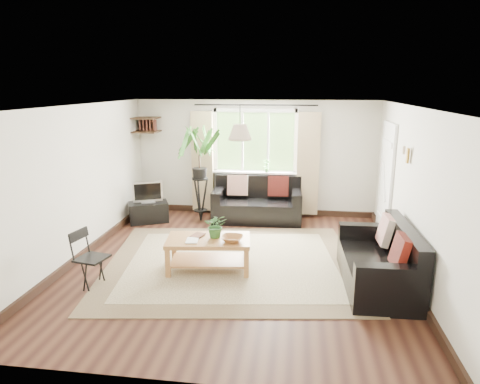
# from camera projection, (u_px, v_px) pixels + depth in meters

# --- Properties ---
(floor) EXTENTS (5.50, 5.50, 0.00)m
(floor) POSITION_uv_depth(u_px,v_px,m) (237.00, 264.00, 6.61)
(floor) COLOR black
(floor) RESTS_ON ground
(ceiling) EXTENTS (5.50, 5.50, 0.00)m
(ceiling) POSITION_uv_depth(u_px,v_px,m) (236.00, 106.00, 6.03)
(ceiling) COLOR white
(ceiling) RESTS_ON floor
(wall_back) EXTENTS (5.00, 0.02, 2.40)m
(wall_back) POSITION_uv_depth(u_px,v_px,m) (255.00, 158.00, 8.96)
(wall_back) COLOR beige
(wall_back) RESTS_ON floor
(wall_front) EXTENTS (5.00, 0.02, 2.40)m
(wall_front) POSITION_uv_depth(u_px,v_px,m) (191.00, 263.00, 3.68)
(wall_front) COLOR beige
(wall_front) RESTS_ON floor
(wall_left) EXTENTS (0.02, 5.50, 2.40)m
(wall_left) POSITION_uv_depth(u_px,v_px,m) (78.00, 184.00, 6.65)
(wall_left) COLOR beige
(wall_left) RESTS_ON floor
(wall_right) EXTENTS (0.02, 5.50, 2.40)m
(wall_right) POSITION_uv_depth(u_px,v_px,m) (413.00, 194.00, 5.99)
(wall_right) COLOR beige
(wall_right) RESTS_ON floor
(rug) EXTENTS (4.21, 3.75, 0.02)m
(rug) POSITION_uv_depth(u_px,v_px,m) (232.00, 263.00, 6.63)
(rug) COLOR beige
(rug) RESTS_ON floor
(window) EXTENTS (2.50, 0.16, 2.16)m
(window) POSITION_uv_depth(u_px,v_px,m) (255.00, 142.00, 8.84)
(window) COLOR white
(window) RESTS_ON wall_back
(door) EXTENTS (0.06, 0.96, 2.06)m
(door) POSITION_uv_depth(u_px,v_px,m) (386.00, 182.00, 7.68)
(door) COLOR silver
(door) RESTS_ON wall_right
(corner_shelf) EXTENTS (0.50, 0.50, 0.34)m
(corner_shelf) POSITION_uv_depth(u_px,v_px,m) (146.00, 125.00, 8.85)
(corner_shelf) COLOR black
(corner_shelf) RESTS_ON wall_back
(pendant_lamp) EXTENTS (0.36, 0.36, 0.54)m
(pendant_lamp) POSITION_uv_depth(u_px,v_px,m) (240.00, 128.00, 6.50)
(pendant_lamp) COLOR beige
(pendant_lamp) RESTS_ON ceiling
(wall_sconce) EXTENTS (0.12, 0.12, 0.28)m
(wall_sconce) POSITION_uv_depth(u_px,v_px,m) (406.00, 153.00, 6.16)
(wall_sconce) COLOR beige
(wall_sconce) RESTS_ON wall_right
(sofa_back) EXTENTS (1.80, 0.95, 0.83)m
(sofa_back) POSITION_uv_depth(u_px,v_px,m) (257.00, 201.00, 8.66)
(sofa_back) COLOR black
(sofa_back) RESTS_ON floor
(sofa_right) EXTENTS (1.76, 0.92, 0.82)m
(sofa_right) POSITION_uv_depth(u_px,v_px,m) (378.00, 258.00, 5.80)
(sofa_right) COLOR black
(sofa_right) RESTS_ON floor
(coffee_table) EXTENTS (1.29, 0.81, 0.50)m
(coffee_table) POSITION_uv_depth(u_px,v_px,m) (209.00, 254.00, 6.34)
(coffee_table) COLOR #905D2F
(coffee_table) RESTS_ON floor
(table_plant) EXTENTS (0.37, 0.33, 0.36)m
(table_plant) POSITION_uv_depth(u_px,v_px,m) (216.00, 226.00, 6.29)
(table_plant) COLOR #2C5E25
(table_plant) RESTS_ON coffee_table
(bowl) EXTENTS (0.33, 0.33, 0.08)m
(bowl) POSITION_uv_depth(u_px,v_px,m) (232.00, 239.00, 6.16)
(bowl) COLOR #9B6535
(bowl) RESTS_ON coffee_table
(book_a) EXTENTS (0.20, 0.25, 0.02)m
(book_a) POSITION_uv_depth(u_px,v_px,m) (186.00, 240.00, 6.17)
(book_a) COLOR white
(book_a) RESTS_ON coffee_table
(book_b) EXTENTS (0.22, 0.26, 0.02)m
(book_b) POSITION_uv_depth(u_px,v_px,m) (193.00, 235.00, 6.41)
(book_b) COLOR brown
(book_b) RESTS_ON coffee_table
(tv_stand) EXTENTS (0.86, 0.70, 0.41)m
(tv_stand) POSITION_uv_depth(u_px,v_px,m) (149.00, 212.00, 8.61)
(tv_stand) COLOR black
(tv_stand) RESTS_ON floor
(tv) EXTENTS (0.61, 0.42, 0.44)m
(tv) POSITION_uv_depth(u_px,v_px,m) (148.00, 192.00, 8.51)
(tv) COLOR #A5A5AA
(tv) RESTS_ON tv_stand
(palm_stand) EXTENTS (0.84, 0.84, 1.91)m
(palm_stand) POSITION_uv_depth(u_px,v_px,m) (200.00, 174.00, 8.52)
(palm_stand) COLOR black
(palm_stand) RESTS_ON floor
(folding_chair) EXTENTS (0.48, 0.48, 0.79)m
(folding_chair) POSITION_uv_depth(u_px,v_px,m) (92.00, 259.00, 5.79)
(folding_chair) COLOR black
(folding_chair) RESTS_ON floor
(sill_plant) EXTENTS (0.14, 0.10, 0.27)m
(sill_plant) POSITION_uv_depth(u_px,v_px,m) (266.00, 166.00, 8.85)
(sill_plant) COLOR #2D6023
(sill_plant) RESTS_ON window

